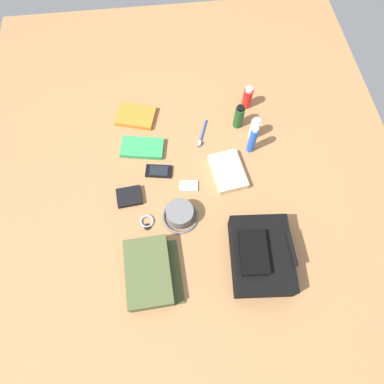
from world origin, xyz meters
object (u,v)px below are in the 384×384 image
(media_player, at_px, (189,186))
(folded_towel, at_px, (228,172))
(sunscreen_spray, at_px, (247,98))
(shampoo_bottle, at_px, (239,117))
(travel_guidebook, at_px, (142,148))
(cell_phone, at_px, (159,171))
(toothbrush, at_px, (202,135))
(wallet, at_px, (129,197))
(deodorant_spray, at_px, (253,140))
(backpack, at_px, (261,255))
(toiletry_pouch, at_px, (150,273))
(paperback_novel, at_px, (136,116))
(toothpaste_tube, at_px, (255,128))
(bucket_hat, at_px, (180,214))
(wristwatch, at_px, (147,222))

(media_player, bearing_deg, folded_towel, 103.80)
(sunscreen_spray, xyz_separation_m, folded_towel, (0.39, -0.16, -0.04))
(shampoo_bottle, bearing_deg, travel_guidebook, -79.42)
(cell_phone, bearing_deg, toothbrush, 128.44)
(media_player, bearing_deg, sunscreen_spray, 141.26)
(toothbrush, xyz_separation_m, folded_towel, (0.23, 0.09, 0.01))
(wallet, bearing_deg, cell_phone, 125.08)
(deodorant_spray, height_order, folded_towel, deodorant_spray)
(backpack, relative_size, media_player, 3.73)
(shampoo_bottle, distance_m, folded_towel, 0.29)
(toiletry_pouch, distance_m, media_player, 0.43)
(shampoo_bottle, distance_m, toothbrush, 0.20)
(toiletry_pouch, height_order, paperback_novel, toiletry_pouch)
(shampoo_bottle, relative_size, toothpaste_tube, 1.13)
(toothbrush, bearing_deg, bucket_hat, -19.84)
(travel_guidebook, height_order, media_player, travel_guidebook)
(bucket_hat, bearing_deg, wristwatch, -86.41)
(toiletry_pouch, relative_size, wristwatch, 3.95)
(travel_guidebook, relative_size, cell_phone, 1.67)
(bucket_hat, relative_size, paperback_novel, 0.74)
(backpack, xyz_separation_m, paperback_novel, (-0.79, -0.48, -0.04))
(backpack, xyz_separation_m, wristwatch, (-0.21, -0.45, -0.05))
(media_player, bearing_deg, travel_guidebook, -138.40)
(cell_phone, xyz_separation_m, folded_towel, (0.05, 0.32, 0.01))
(toothpaste_tube, xyz_separation_m, media_player, (0.25, -0.35, -0.05))
(shampoo_bottle, distance_m, media_player, 0.43)
(cell_phone, bearing_deg, deodorant_spray, 99.32)
(toothpaste_tube, height_order, travel_guidebook, toothpaste_tube)
(cell_phone, bearing_deg, folded_towel, 81.94)
(deodorant_spray, bearing_deg, sunscreen_spray, 173.91)
(toothpaste_tube, bearing_deg, travel_guidebook, -87.86)
(wristwatch, height_order, toothbrush, toothbrush)
(toiletry_pouch, distance_m, paperback_novel, 0.80)
(cell_phone, bearing_deg, bucket_hat, 18.13)
(travel_guidebook, relative_size, media_player, 2.46)
(media_player, relative_size, wristwatch, 1.26)
(deodorant_spray, relative_size, toothbrush, 1.09)
(wristwatch, xyz_separation_m, toothbrush, (-0.43, 0.30, 0.00))
(paperback_novel, distance_m, media_player, 0.48)
(paperback_novel, relative_size, wristwatch, 3.06)
(toothbrush, bearing_deg, media_player, -19.68)
(toiletry_pouch, bearing_deg, toothbrush, 155.67)
(backpack, distance_m, sunscreen_spray, 0.81)
(sunscreen_spray, relative_size, travel_guidebook, 0.57)
(shampoo_bottle, bearing_deg, folded_towel, -19.22)
(backpack, height_order, shampoo_bottle, shampoo_bottle)
(bucket_hat, height_order, wristwatch, bucket_hat)
(paperback_novel, distance_m, folded_towel, 0.56)
(toothpaste_tube, xyz_separation_m, wallet, (0.27, -0.62, -0.05))
(deodorant_spray, bearing_deg, shampoo_bottle, -166.88)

